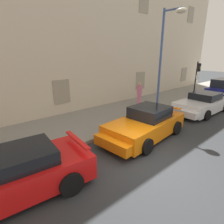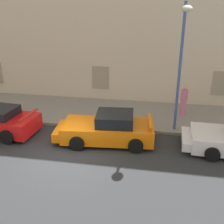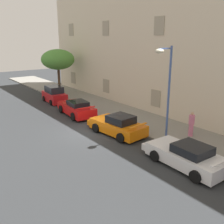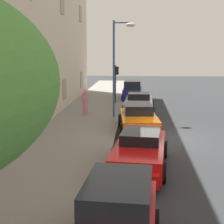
% 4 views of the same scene
% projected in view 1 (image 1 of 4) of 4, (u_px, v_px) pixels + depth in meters
% --- Properties ---
extents(ground_plane, '(80.00, 80.00, 0.00)m').
position_uv_depth(ground_plane, '(146.00, 159.00, 7.08)').
color(ground_plane, '#2B2D30').
extents(sidewalk, '(60.00, 4.36, 0.14)m').
position_uv_depth(sidewalk, '(81.00, 124.00, 10.47)').
color(sidewalk, gray).
rests_on(sidewalk, ground).
extents(building_facade, '(37.71, 4.48, 13.36)m').
position_uv_depth(building_facade, '(40.00, 6.00, 11.44)').
color(building_facade, beige).
rests_on(building_facade, ground).
extents(sportscar_red_lead, '(5.08, 2.41, 1.38)m').
position_uv_depth(sportscar_red_lead, '(3.00, 180.00, 4.99)').
color(sportscar_red_lead, red).
rests_on(sportscar_red_lead, ground).
extents(sportscar_yellow_flank, '(4.82, 2.48, 1.46)m').
position_uv_depth(sportscar_yellow_flank, '(144.00, 125.00, 8.74)').
color(sportscar_yellow_flank, orange).
rests_on(sportscar_yellow_flank, ground).
extents(sportscar_white_middle, '(4.91, 2.32, 1.33)m').
position_uv_depth(sportscar_white_middle, '(201.00, 104.00, 12.54)').
color(sportscar_white_middle, white).
rests_on(sportscar_white_middle, ground).
extents(hatchback_parked, '(3.82, 1.85, 1.77)m').
position_uv_depth(hatchback_parked, '(223.00, 90.00, 16.32)').
color(hatchback_parked, navy).
rests_on(hatchback_parked, ground).
extents(traffic_light, '(0.44, 0.36, 3.12)m').
position_uv_depth(traffic_light, '(197.00, 74.00, 15.15)').
color(traffic_light, black).
rests_on(traffic_light, sidewalk).
extents(street_lamp, '(0.44, 1.42, 6.18)m').
position_uv_depth(street_lamp, '(168.00, 45.00, 10.56)').
color(street_lamp, '#3F5999').
rests_on(street_lamp, sidewalk).
extents(pedestrian_admiring, '(0.48, 0.48, 1.75)m').
position_uv_depth(pedestrian_admiring, '(139.00, 94.00, 13.62)').
color(pedestrian_admiring, pink).
rests_on(pedestrian_admiring, sidewalk).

